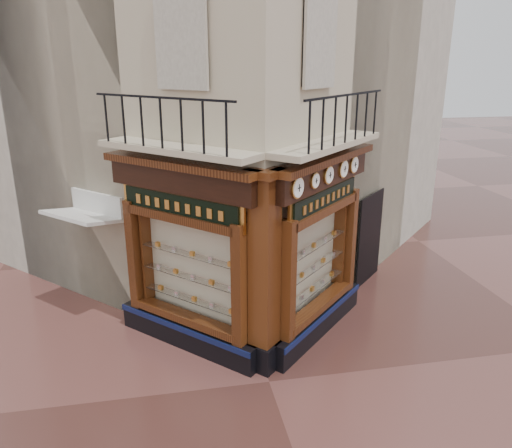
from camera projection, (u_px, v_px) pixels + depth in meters
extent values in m
plane|color=#462621|center=(269.00, 382.00, 9.40)|extent=(80.00, 80.00, 0.00)
cube|color=#BDAE94|center=(222.00, 50.00, 13.25)|extent=(11.31, 11.31, 12.00)
cube|color=beige|center=(132.00, 69.00, 15.28)|extent=(11.31, 11.31, 11.00)
cube|color=beige|center=(289.00, 68.00, 16.15)|extent=(11.31, 11.31, 11.00)
cube|color=black|center=(187.00, 334.00, 10.49)|extent=(2.72, 2.72, 0.55)
cube|color=#0C143D|center=(181.00, 329.00, 10.28)|extent=(2.50, 2.50, 0.12)
cube|color=black|center=(240.00, 286.00, 9.27)|extent=(0.37, 0.37, 2.45)
cube|color=black|center=(135.00, 254.00, 10.77)|extent=(0.37, 0.37, 2.45)
cube|color=#FFF0C1|center=(195.00, 265.00, 10.29)|extent=(1.80, 1.80, 2.10)
cube|color=black|center=(180.00, 180.00, 9.46)|extent=(2.69, 2.69, 0.50)
cube|color=black|center=(177.00, 165.00, 9.31)|extent=(2.86, 2.86, 0.14)
cube|color=black|center=(318.00, 322.00, 11.00)|extent=(2.72, 2.72, 0.55)
cube|color=#0C143D|center=(326.00, 315.00, 10.83)|extent=(2.50, 2.50, 0.12)
cube|color=black|center=(287.00, 282.00, 9.43)|extent=(0.37, 0.37, 2.45)
cube|color=black|center=(348.00, 240.00, 11.63)|extent=(0.37, 0.37, 2.45)
cube|color=#FFF0C1|center=(307.00, 256.00, 10.71)|extent=(1.80, 1.80, 2.10)
cube|color=black|center=(324.00, 174.00, 9.97)|extent=(2.69, 2.69, 0.50)
cube|color=black|center=(327.00, 159.00, 9.83)|extent=(2.86, 2.86, 0.14)
cube|color=black|center=(264.00, 354.00, 9.78)|extent=(0.78, 0.78, 0.55)
cube|color=black|center=(264.00, 264.00, 9.17)|extent=(0.64, 0.64, 3.50)
cube|color=black|center=(265.00, 173.00, 8.63)|extent=(0.85, 0.85, 0.14)
cube|color=#BDAE94|center=(175.00, 149.00, 9.20)|extent=(2.97, 2.97, 0.12)
cube|color=black|center=(160.00, 97.00, 8.64)|extent=(2.36, 2.36, 0.04)
cube|color=#BDAE94|center=(329.00, 144.00, 9.73)|extent=(2.97, 2.97, 0.12)
cube|color=black|center=(348.00, 95.00, 9.25)|extent=(2.36, 2.36, 0.04)
cylinder|color=gold|center=(297.00, 188.00, 8.82)|extent=(0.32, 0.32, 0.40)
cylinder|color=white|center=(299.00, 188.00, 8.80)|extent=(0.26, 0.26, 0.35)
cube|color=black|center=(299.00, 188.00, 8.80)|extent=(0.02, 0.02, 0.13)
cube|color=black|center=(299.00, 188.00, 8.80)|extent=(0.08, 0.08, 0.01)
cylinder|color=gold|center=(315.00, 181.00, 9.33)|extent=(0.26, 0.26, 0.31)
cylinder|color=white|center=(316.00, 181.00, 9.32)|extent=(0.20, 0.20, 0.27)
cube|color=black|center=(317.00, 181.00, 9.31)|extent=(0.02, 0.02, 0.10)
cube|color=black|center=(317.00, 181.00, 9.31)|extent=(0.06, 0.06, 0.01)
cylinder|color=gold|center=(328.00, 175.00, 9.79)|extent=(0.30, 0.30, 0.37)
cylinder|color=white|center=(330.00, 175.00, 9.77)|extent=(0.24, 0.24, 0.32)
cube|color=black|center=(330.00, 175.00, 9.76)|extent=(0.02, 0.02, 0.12)
cube|color=black|center=(330.00, 175.00, 9.76)|extent=(0.07, 0.07, 0.01)
cylinder|color=gold|center=(343.00, 169.00, 10.32)|extent=(0.31, 0.31, 0.39)
cylinder|color=white|center=(344.00, 169.00, 10.30)|extent=(0.25, 0.25, 0.33)
cube|color=black|center=(345.00, 169.00, 10.30)|extent=(0.02, 0.02, 0.13)
cube|color=black|center=(345.00, 169.00, 10.30)|extent=(0.08, 0.08, 0.01)
cylinder|color=gold|center=(354.00, 165.00, 10.74)|extent=(0.30, 0.30, 0.38)
cylinder|color=white|center=(355.00, 165.00, 10.72)|extent=(0.25, 0.25, 0.33)
cube|color=black|center=(356.00, 165.00, 10.72)|extent=(0.02, 0.02, 0.13)
cube|color=black|center=(356.00, 165.00, 10.72)|extent=(0.08, 0.08, 0.01)
cube|color=gold|center=(180.00, 206.00, 9.59)|extent=(2.22, 2.22, 0.59)
cube|color=black|center=(179.00, 206.00, 9.56)|extent=(2.07, 2.07, 0.45)
cube|color=gold|center=(324.00, 198.00, 10.10)|extent=(2.04, 2.04, 0.55)
cube|color=black|center=(326.00, 199.00, 10.08)|extent=(1.90, 1.90, 0.41)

